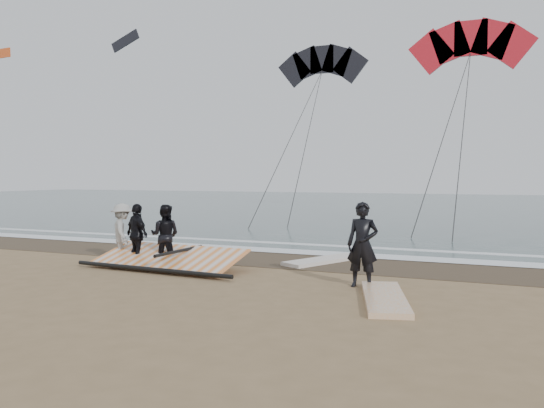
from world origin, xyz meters
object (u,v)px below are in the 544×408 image
at_px(board_cream, 323,260).
at_px(sail_rig, 170,260).
at_px(man_main, 363,245).
at_px(board_white, 385,298).

distance_m(board_cream, sail_rig, 3.99).
height_order(man_main, board_white, man_main).
distance_m(man_main, board_white, 1.48).
relative_size(board_white, sail_rig, 0.58).
bearing_deg(board_cream, board_white, -32.03).
relative_size(board_white, board_cream, 1.05).
bearing_deg(sail_rig, man_main, -5.76).
height_order(board_white, board_cream, same).
bearing_deg(sail_rig, board_cream, 33.37).
height_order(board_white, sail_rig, sail_rig).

